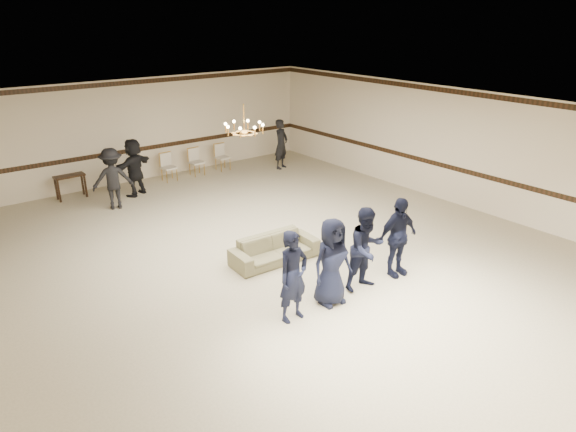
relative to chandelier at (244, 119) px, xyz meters
name	(u,v)px	position (x,y,z in m)	size (l,w,h in m)	color
room	(271,185)	(0.00, -1.00, -1.28)	(12.01, 14.01, 3.21)	#C1B594
chair_rail	(143,149)	(0.00, 5.99, -1.88)	(12.00, 0.02, 0.14)	black
crown_molding	(136,82)	(0.00, 5.99, 0.21)	(12.00, 0.02, 0.14)	black
chandelier	(244,119)	(0.00, 0.00, 0.00)	(0.94, 0.94, 0.89)	gold
boy_a	(293,276)	(-1.32, -3.43, -2.04)	(0.61, 0.40, 1.68)	black
boy_b	(332,262)	(-0.42, -3.43, -2.04)	(0.82, 0.53, 1.68)	black
boy_c	(366,249)	(0.48, -3.43, -2.04)	(0.82, 0.64, 1.68)	black
boy_d	(398,237)	(1.38, -3.43, -2.04)	(0.98, 0.41, 1.68)	black
settee	(275,249)	(-0.22, -1.40, -2.59)	(1.95, 0.76, 0.57)	#716E4B
adult_left	(113,179)	(-1.76, 3.94, -2.03)	(1.10, 0.63, 1.70)	black
adult_mid	(134,167)	(-0.86, 4.64, -2.03)	(1.57, 0.50, 1.70)	black
adult_right	(281,144)	(4.24, 4.24, -2.03)	(0.62, 0.41, 1.70)	black
banquet_chair_left	(169,167)	(0.52, 5.30, -2.43)	(0.43, 0.43, 0.89)	beige
banquet_chair_mid	(197,162)	(1.52, 5.30, -2.43)	(0.43, 0.43, 0.89)	beige
banquet_chair_right	(223,157)	(2.52, 5.30, -2.43)	(0.43, 0.43, 0.89)	beige
console_table	(71,187)	(-2.48, 5.50, -2.52)	(0.84, 0.35, 0.71)	black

